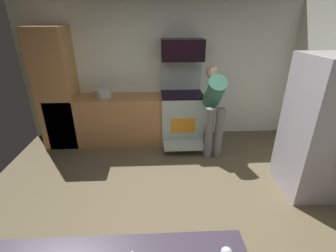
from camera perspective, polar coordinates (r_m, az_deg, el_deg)
ground_plane at (r=3.16m, az=0.33°, el=-20.19°), size 5.20×4.80×0.02m
wall_back at (r=4.68m, az=-1.26°, el=13.15°), size 5.20×0.12×2.60m
lower_cabinet_run at (r=4.64m, az=-12.21°, el=1.53°), size 2.40×0.60×0.90m
cabinet_column at (r=4.73m, az=-25.01°, el=7.90°), size 0.60×0.60×2.10m
oven_range at (r=4.57m, az=3.24°, el=2.49°), size 0.76×1.00×1.53m
microwave at (r=4.36m, az=3.50°, el=17.76°), size 0.74×0.38×0.37m
refrigerator at (r=3.65m, az=33.69°, el=-0.55°), size 0.86×0.76×1.84m
person_cook at (r=4.02m, az=10.94°, el=4.76°), size 0.31×0.66×1.48m
stock_pot at (r=4.51m, az=-15.25°, el=7.62°), size 0.29×0.29×0.15m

